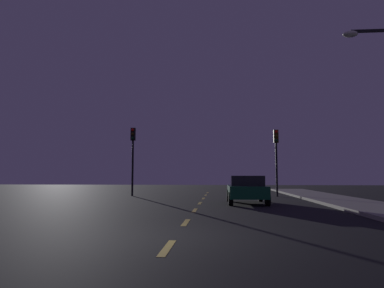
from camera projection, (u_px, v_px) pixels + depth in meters
ground_plane at (196, 209)px, 15.08m from camera, size 80.00×80.00×0.00m
sidewalk_curb_right at (378, 208)px, 14.50m from camera, size 3.00×40.00×0.15m
lane_stripe_nearest at (167, 248)px, 6.94m from camera, size 0.16×1.60×0.01m
lane_stripe_second at (186, 222)px, 10.71m from camera, size 0.16×1.60×0.01m
lane_stripe_third at (195, 210)px, 14.49m from camera, size 0.16×1.60×0.01m
lane_stripe_fourth at (200, 203)px, 18.26m from camera, size 0.16×1.60×0.01m
lane_stripe_fifth at (203, 198)px, 22.03m from camera, size 0.16×1.60×0.01m
lane_stripe_sixth at (206, 195)px, 25.81m from camera, size 0.16×1.60×0.01m
lane_stripe_seventh at (208, 193)px, 29.58m from camera, size 0.16×1.60×0.01m
traffic_signal_left at (133, 148)px, 25.09m from camera, size 0.32×0.38×4.82m
traffic_signal_right at (276, 149)px, 24.29m from camera, size 0.32×0.38×4.58m
car_stopped_ahead at (247, 189)px, 18.11m from camera, size 1.98×3.98×1.42m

